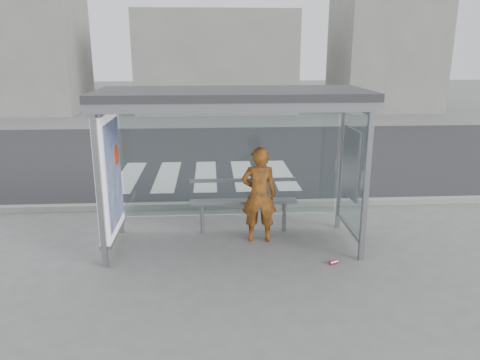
# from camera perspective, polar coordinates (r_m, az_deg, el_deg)

# --- Properties ---
(ground) EXTENTS (80.00, 80.00, 0.00)m
(ground) POSITION_cam_1_polar(r_m,az_deg,el_deg) (8.07, -0.85, -7.91)
(ground) COLOR slate
(ground) RESTS_ON ground
(road) EXTENTS (30.00, 10.00, 0.01)m
(road) POSITION_cam_1_polar(r_m,az_deg,el_deg) (14.75, -2.19, 3.16)
(road) COLOR #242427
(road) RESTS_ON ground
(curb) EXTENTS (30.00, 0.18, 0.12)m
(curb) POSITION_cam_1_polar(r_m,az_deg,el_deg) (9.87, -1.41, -3.01)
(curb) COLOR gray
(curb) RESTS_ON ground
(crosswalk) EXTENTS (4.55, 3.00, 0.00)m
(crosswalk) POSITION_cam_1_polar(r_m,az_deg,el_deg) (12.32, -4.20, 0.54)
(crosswalk) COLOR silver
(crosswalk) RESTS_ON ground
(bus_shelter) EXTENTS (4.25, 1.65, 2.62)m
(bus_shelter) POSITION_cam_1_polar(r_m,az_deg,el_deg) (7.55, -3.77, 6.14)
(bus_shelter) COLOR gray
(bus_shelter) RESTS_ON ground
(building_left) EXTENTS (6.00, 5.00, 6.00)m
(building_left) POSITION_cam_1_polar(r_m,az_deg,el_deg) (27.15, -25.24, 13.93)
(building_left) COLOR slate
(building_left) RESTS_ON ground
(building_center) EXTENTS (8.00, 5.00, 5.00)m
(building_center) POSITION_cam_1_polar(r_m,az_deg,el_deg) (25.39, -2.93, 14.20)
(building_center) COLOR slate
(building_center) RESTS_ON ground
(building_right) EXTENTS (5.00, 5.00, 7.00)m
(building_right) POSITION_cam_1_polar(r_m,az_deg,el_deg) (27.04, 17.26, 15.77)
(building_right) COLOR slate
(building_right) RESTS_ON ground
(person) EXTENTS (0.63, 0.43, 1.67)m
(person) POSITION_cam_1_polar(r_m,az_deg,el_deg) (7.97, 2.33, -1.81)
(person) COLOR #E64B15
(person) RESTS_ON ground
(bench) EXTENTS (1.92, 0.23, 0.99)m
(bench) POSITION_cam_1_polar(r_m,az_deg,el_deg) (8.42, 0.41, -2.62)
(bench) COLOR slate
(bench) RESTS_ON ground
(soda_can) EXTENTS (0.15, 0.12, 0.07)m
(soda_can) POSITION_cam_1_polar(r_m,az_deg,el_deg) (7.52, 11.30, -9.79)
(soda_can) COLOR #EA4473
(soda_can) RESTS_ON ground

